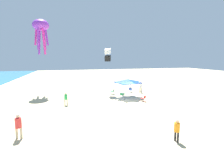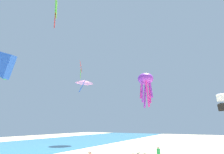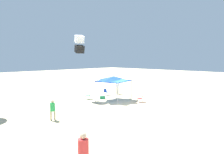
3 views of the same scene
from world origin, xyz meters
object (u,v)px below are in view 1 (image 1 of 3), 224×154
Objects in this scene: folding_chair_left_of_tent at (144,98)px; folding_chair_right_of_tent at (131,90)px; cooler_box at (122,94)px; person_far_stroller at (18,124)px; person_beachcomber at (141,86)px; kite_octopus_purple at (41,27)px; folding_chair_near_cooler at (113,91)px; person_watching_sky at (66,98)px; person_kite_handler at (177,129)px; kite_box_white at (108,55)px; canopy_tent at (127,81)px.

folding_chair_left_of_tent is 1.00× the size of folding_chair_right_of_tent.
folding_chair_left_of_tent is 1.11× the size of cooler_box.
person_beachcomber reaches higher than person_far_stroller.
folding_chair_left_of_tent is at bearing -36.24° from kite_octopus_purple.
person_watching_sky is at bearing -19.13° from folding_chair_near_cooler.
person_kite_handler is 0.89× the size of person_far_stroller.
folding_chair_right_of_tent is 2.56m from cooler_box.
person_beachcomber is at bearing -16.74° from kite_octopus_purple.
folding_chair_right_of_tent is 0.14× the size of kite_octopus_purple.
kite_box_white is (0.79, 0.62, 5.91)m from folding_chair_near_cooler.
canopy_tent is 3.58m from folding_chair_near_cooler.
folding_chair_near_cooler is at bearing 156.62° from person_beachcomber.
person_beachcomber is (-0.58, -1.54, 0.62)m from folding_chair_right_of_tent.
person_kite_handler is at bearing -128.80° from person_beachcomber.
folding_chair_left_of_tent is 5.91m from folding_chair_right_of_tent.
person_far_stroller is at bearing -164.20° from person_beachcomber.
canopy_tent is at bearing -169.79° from cooler_box.
person_far_stroller is at bearing 129.28° from canopy_tent.
person_far_stroller is at bearing -139.75° from folding_chair_right_of_tent.
kite_box_white reaches higher than cooler_box.
person_beachcomber reaches higher than person_kite_handler.
kite_box_white is (16.47, 1.11, 5.42)m from person_kite_handler.
kite_octopus_purple is (3.37, 10.40, 4.50)m from kite_box_white.
person_far_stroller is (-12.35, 10.41, 0.61)m from folding_chair_near_cooler.
folding_chair_left_of_tent is 0.38× the size of kite_box_white.
kite_octopus_purple is at bearing 1.62° from kite_box_white.
kite_box_white reaches higher than canopy_tent.
kite_box_white reaches higher than folding_chair_right_of_tent.
person_beachcomber is (-0.04, -4.92, 0.62)m from folding_chair_near_cooler.
person_far_stroller is at bearing 134.10° from cooler_box.
person_beachcomber is 19.17m from kite_octopus_purple.
folding_chair_right_of_tent is 0.50× the size of person_kite_handler.
canopy_tent is at bearing 27.61° from person_watching_sky.
kite_octopus_purple reaches higher than kite_box_white.
folding_chair_left_of_tent is 4.67m from cooler_box.
person_watching_sky is (-3.53, 8.58, 0.74)m from cooler_box.
folding_chair_near_cooler is 0.44× the size of person_beachcomber.
person_watching_sky is at bearing -145.59° from person_kite_handler.
folding_chair_right_of_tent is at bearing -16.08° from kite_octopus_purple.
person_beachcomber is at bearing -53.22° from canopy_tent.
person_watching_sky is at bearing 102.59° from canopy_tent.
canopy_tent is 0.66× the size of kite_octopus_purple.
kite_box_white is at bearing 34.11° from canopy_tent.
person_far_stroller is (-7.86, 3.17, 0.14)m from person_watching_sky.
person_watching_sky reaches higher than folding_chair_near_cooler.
folding_chair_near_cooler is 15.69m from person_kite_handler.
person_kite_handler reaches higher than folding_chair_left_of_tent.
person_beachcomber is at bearing -23.54° from folding_chair_right_of_tent.
kite_box_white is at bearing -114.54° from person_far_stroller.
kite_octopus_purple is at bearing 62.19° from canopy_tent.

